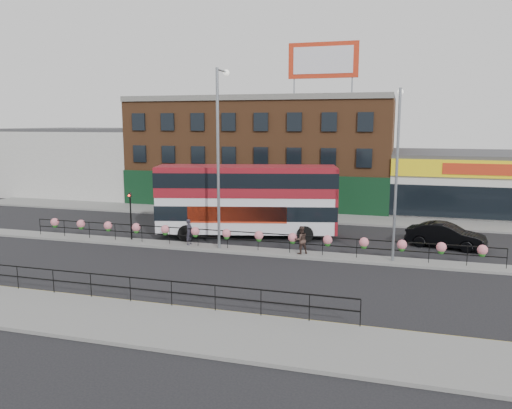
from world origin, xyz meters
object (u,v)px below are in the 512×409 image
(car, at_px, (446,236))
(double_decker_bus, at_px, (247,194))
(pedestrian_a, at_px, (189,232))
(lamp_column_west, at_px, (220,143))
(lamp_column_east, at_px, (397,160))
(pedestrian_b, at_px, (301,240))

(car, bearing_deg, double_decker_bus, 107.25)
(pedestrian_a, bearing_deg, lamp_column_west, -87.64)
(car, xyz_separation_m, lamp_column_east, (-3.19, -4.40, 5.11))
(pedestrian_a, bearing_deg, double_decker_bus, -32.89)
(lamp_column_west, bearing_deg, car, 17.86)
(lamp_column_west, distance_m, lamp_column_east, 10.57)
(pedestrian_b, distance_m, lamp_column_east, 7.26)
(double_decker_bus, relative_size, car, 2.49)
(double_decker_bus, distance_m, lamp_column_east, 10.98)
(pedestrian_a, relative_size, pedestrian_b, 0.98)
(pedestrian_b, bearing_deg, pedestrian_a, -34.42)
(double_decker_bus, xyz_separation_m, lamp_column_east, (9.94, -3.73, 2.83))
(car, relative_size, lamp_column_east, 0.53)
(car, distance_m, lamp_column_west, 15.59)
(lamp_column_west, xyz_separation_m, lamp_column_east, (10.54, 0.03, -0.81))
(pedestrian_b, height_order, lamp_column_east, lamp_column_east)
(double_decker_bus, height_order, lamp_column_east, lamp_column_east)
(car, height_order, lamp_column_east, lamp_column_east)
(car, height_order, pedestrian_a, pedestrian_a)
(pedestrian_b, xyz_separation_m, lamp_column_west, (-5.19, 0.15, 5.72))
(car, bearing_deg, pedestrian_a, 119.66)
(lamp_column_west, bearing_deg, lamp_column_east, 0.16)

